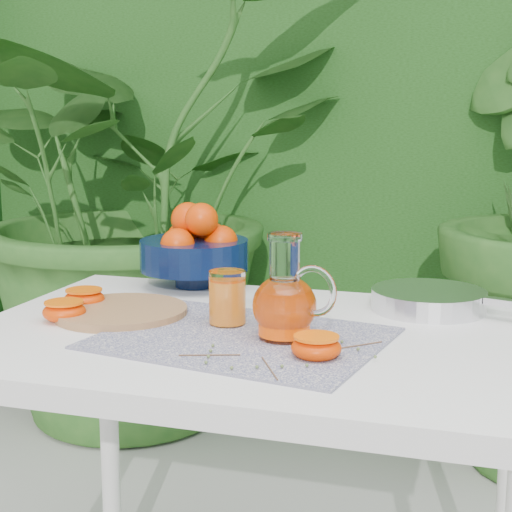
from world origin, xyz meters
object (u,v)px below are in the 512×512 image
(juice_pitcher, at_px, (286,303))
(saute_pan, at_px, (430,299))
(cutting_board, at_px, (121,312))
(fruit_bowl, at_px, (195,248))
(white_table, at_px, (253,375))

(juice_pitcher, bearing_deg, saute_pan, 52.60)
(cutting_board, height_order, fruit_bowl, fruit_bowl)
(white_table, bearing_deg, saute_pan, 40.21)
(fruit_bowl, bearing_deg, juice_pitcher, -49.33)
(fruit_bowl, xyz_separation_m, saute_pan, (0.51, -0.07, -0.06))
(cutting_board, xyz_separation_m, saute_pan, (0.55, 0.22, 0.01))
(white_table, xyz_separation_m, juice_pitcher, (0.07, -0.04, 0.15))
(fruit_bowl, distance_m, saute_pan, 0.52)
(saute_pan, bearing_deg, fruit_bowl, 172.58)
(saute_pan, bearing_deg, cutting_board, -158.62)
(saute_pan, bearing_deg, juice_pitcher, -127.40)
(fruit_bowl, bearing_deg, cutting_board, -97.93)
(juice_pitcher, distance_m, saute_pan, 0.36)
(juice_pitcher, xyz_separation_m, saute_pan, (0.21, 0.28, -0.04))
(white_table, xyz_separation_m, fruit_bowl, (-0.23, 0.31, 0.17))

